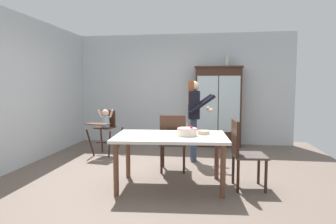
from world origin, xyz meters
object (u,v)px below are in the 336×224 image
Objects in this scene: dining_table at (171,141)px; dining_chair_far_side at (173,139)px; ceramic_vase at (227,61)px; adult_person at (194,111)px; dining_chair_right_end at (242,149)px; high_chair_with_toddler at (105,124)px; serving_bowl at (204,132)px; birthday_cake at (187,132)px; china_cabinet at (218,106)px.

dining_chair_far_side reaches higher than dining_table.
ceramic_vase is 2.87m from dining_chair_far_side.
dining_chair_right_end is at bearing -159.32° from adult_person.
high_chair_with_toddler is 2.60m from serving_bowl.
dining_chair_far_side reaches higher than high_chair_with_toddler.
dining_table is 0.50m from serving_bowl.
birthday_cake is at bearing 1.04° from dining_table.
serving_bowl is at bearing 32.98° from birthday_cake.
dining_chair_far_side is at bearing 94.50° from dining_table.
dining_chair_right_end is (1.00, 0.08, -0.10)m from dining_table.
adult_person is at bearing 2.10° from high_chair_with_toddler.
birthday_cake is 0.79m from dining_chair_far_side.
serving_bowl is at bearing 18.19° from dining_table.
ceramic_vase is 0.28× the size of high_chair_with_toddler.
dining_chair_far_side is at bearing -109.14° from china_cabinet.
high_chair_with_toddler is (-2.53, -1.25, -1.35)m from ceramic_vase.
dining_table is at bearing 88.72° from dining_chair_right_end.
china_cabinet is 3.08m from dining_table.
dining_chair_right_end is (0.76, 0.07, -0.24)m from birthday_cake.
china_cabinet is at bearing 37.63° from high_chair_with_toddler.
high_chair_with_toddler is 5.28× the size of serving_bowl.
birthday_cake is at bearing -147.02° from serving_bowl.
adult_person is at bearing 80.47° from dining_table.
china_cabinet reaches higher than adult_person.
birthday_cake is 0.27m from serving_bowl.
birthday_cake is 0.29× the size of dining_chair_far_side.
ceramic_vase is 3.12m from serving_bowl.
dining_table is 5.84× the size of birthday_cake.
serving_bowl is at bearing 76.47° from dining_chair_right_end.
china_cabinet is 1.23× the size of adult_person.
ceramic_vase is 3.40m from dining_table.
high_chair_with_toddler is 0.99× the size of dining_chair_far_side.
adult_person is 5.47× the size of birthday_cake.
ceramic_vase is 0.18× the size of adult_person.
china_cabinet is 6.98× the size of ceramic_vase.
china_cabinet reaches higher than dining_table.
dining_table is (1.60, -1.73, -0.00)m from high_chair_with_toddler.
china_cabinet is 1.99× the size of high_chair_with_toddler.
high_chair_with_toddler reaches higher than birthday_cake.
dining_table is at bearing -107.22° from ceramic_vase.
high_chair_with_toddler is 2.36m from dining_table.
dining_chair_far_side is (-0.79, -2.28, -0.39)m from china_cabinet.
birthday_cake is at bearing -33.65° from high_chair_with_toddler.
high_chair_with_toddler is at bearing -153.61° from ceramic_vase.
dining_chair_right_end is at bearing 5.39° from birthday_cake.
ceramic_vase reaches higher than adult_person.
dining_chair_far_side is at bearing -24.00° from high_chair_with_toddler.
china_cabinet is at bearing 76.13° from dining_table.
adult_person reaches higher than high_chair_with_toddler.
ceramic_vase is at bearing -117.76° from dining_chair_far_side.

